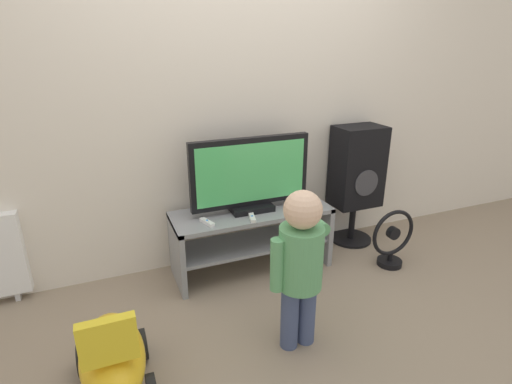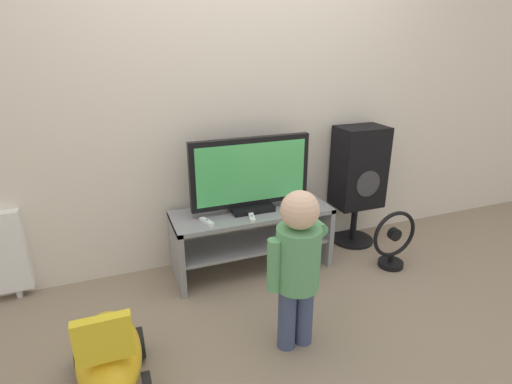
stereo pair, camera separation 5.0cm
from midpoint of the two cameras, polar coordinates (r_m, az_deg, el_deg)
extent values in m
plane|color=gray|center=(2.83, 1.43, -12.71)|extent=(16.00, 16.00, 0.00)
cube|color=silver|center=(2.84, -2.22, 15.39)|extent=(10.00, 0.06, 2.60)
cube|color=gray|center=(2.79, -0.08, -2.94)|extent=(1.11, 0.40, 0.03)
cube|color=gray|center=(2.89, -0.08, -7.24)|extent=(1.07, 0.36, 0.02)
cube|color=gray|center=(2.76, -10.71, -8.58)|extent=(0.04, 0.40, 0.46)
cube|color=gray|center=(3.10, 9.31, -5.10)|extent=(0.04, 0.40, 0.46)
cube|color=black|center=(2.79, -0.23, -2.12)|extent=(0.29, 0.20, 0.04)
cube|color=black|center=(2.70, -0.24, 2.91)|extent=(0.84, 0.05, 0.47)
cube|color=#4CBF66|center=(2.68, -0.03, 2.74)|extent=(0.77, 0.01, 0.40)
cube|color=white|center=(2.83, 5.89, -1.75)|extent=(0.05, 0.17, 0.05)
cube|color=#3F8CE5|center=(2.76, 6.70, -2.39)|extent=(0.03, 0.00, 0.01)
cube|color=white|center=(2.60, -6.49, -4.24)|extent=(0.07, 0.13, 0.02)
cylinder|color=#337FD8|center=(2.60, -6.50, -3.98)|extent=(0.01, 0.01, 0.00)
cube|color=white|center=(2.64, -0.04, -3.69)|extent=(0.06, 0.13, 0.02)
cylinder|color=#337FD8|center=(2.64, -0.04, -3.43)|extent=(0.01, 0.01, 0.00)
cylinder|color=#3F4C72|center=(2.23, 5.11, -17.45)|extent=(0.10, 0.10, 0.37)
cylinder|color=#3F4C72|center=(2.27, 7.54, -16.80)|extent=(0.10, 0.10, 0.37)
cylinder|color=#599E66|center=(2.05, 6.72, -9.34)|extent=(0.23, 0.23, 0.33)
sphere|color=beige|center=(1.94, 7.04, -2.58)|extent=(0.19, 0.19, 0.19)
cylinder|color=#599E66|center=(2.01, 3.32, -10.41)|extent=(0.07, 0.07, 0.28)
cylinder|color=#599E66|center=(2.16, 8.25, -4.04)|extent=(0.07, 0.28, 0.07)
sphere|color=beige|center=(2.28, 6.54, -2.68)|extent=(0.08, 0.08, 0.08)
cube|color=white|center=(2.31, 6.09, -2.31)|extent=(0.03, 0.13, 0.02)
cylinder|color=black|center=(3.47, 13.97, -6.57)|extent=(0.34, 0.34, 0.02)
cylinder|color=black|center=(3.40, 14.19, -4.28)|extent=(0.05, 0.05, 0.32)
cube|color=black|center=(3.23, 14.93, 3.47)|extent=(0.38, 0.26, 0.64)
cylinder|color=#38383D|center=(3.16, 16.17, 1.13)|extent=(0.21, 0.01, 0.21)
cylinder|color=black|center=(3.17, 19.09, -9.64)|extent=(0.18, 0.18, 0.04)
cylinder|color=black|center=(3.15, 19.19, -8.87)|extent=(0.04, 0.04, 0.06)
torus|color=black|center=(3.06, 19.61, -5.70)|extent=(0.36, 0.03, 0.36)
cylinder|color=black|center=(3.06, 19.61, -5.70)|extent=(0.09, 0.05, 0.09)
ellipsoid|color=gold|center=(2.11, -19.59, -20.96)|extent=(0.29, 0.59, 0.23)
cube|color=yellow|center=(1.85, -20.18, -19.11)|extent=(0.23, 0.05, 0.21)
cylinder|color=black|center=(2.32, -23.26, -20.91)|extent=(0.04, 0.16, 0.16)
cylinder|color=black|center=(2.31, -15.60, -20.03)|extent=(0.04, 0.16, 0.16)
cube|color=silver|center=(3.08, -30.26, -12.27)|extent=(0.03, 0.05, 0.06)
camera|label=1|loc=(0.03, -89.46, 0.20)|focal=28.00mm
camera|label=2|loc=(0.03, 90.54, -0.20)|focal=28.00mm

